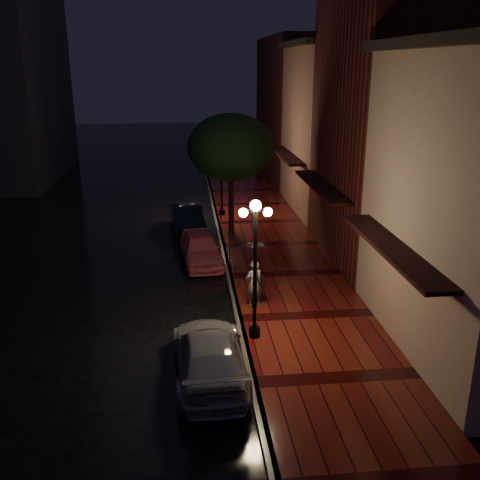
# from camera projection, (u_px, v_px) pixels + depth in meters

# --- Properties ---
(ground) EXTENTS (120.00, 120.00, 0.00)m
(ground) POSITION_uv_depth(u_px,v_px,m) (229.00, 279.00, 21.20)
(ground) COLOR black
(ground) RESTS_ON ground
(sidewalk) EXTENTS (4.50, 60.00, 0.15)m
(sidewalk) POSITION_uv_depth(u_px,v_px,m) (285.00, 275.00, 21.40)
(sidewalk) COLOR #490D0D
(sidewalk) RESTS_ON ground
(curb) EXTENTS (0.25, 60.00, 0.15)m
(curb) POSITION_uv_depth(u_px,v_px,m) (229.00, 277.00, 21.18)
(curb) COLOR #595451
(curb) RESTS_ON ground
(storefront_mid) EXTENTS (5.00, 8.00, 11.00)m
(storefront_mid) POSITION_uv_depth(u_px,v_px,m) (393.00, 131.00, 22.05)
(storefront_mid) COLOR #511914
(storefront_mid) RESTS_ON ground
(storefront_far) EXTENTS (5.00, 8.00, 9.00)m
(storefront_far) POSITION_uv_depth(u_px,v_px,m) (338.00, 132.00, 29.92)
(storefront_far) COLOR #8C5951
(storefront_far) RESTS_ON ground
(storefront_extra) EXTENTS (5.00, 12.00, 10.00)m
(storefront_extra) POSITION_uv_depth(u_px,v_px,m) (301.00, 109.00, 39.21)
(storefront_extra) COLOR #511914
(storefront_extra) RESTS_ON ground
(streetlamp_near) EXTENTS (0.96, 0.36, 4.31)m
(streetlamp_near) POSITION_uv_depth(u_px,v_px,m) (255.00, 262.00, 15.70)
(streetlamp_near) COLOR black
(streetlamp_near) RESTS_ON sidewalk
(streetlamp_far) EXTENTS (0.96, 0.36, 4.31)m
(streetlamp_far) POSITION_uv_depth(u_px,v_px,m) (222.00, 171.00, 28.92)
(streetlamp_far) COLOR black
(streetlamp_far) RESTS_ON sidewalk
(street_tree) EXTENTS (4.16, 4.16, 5.80)m
(street_tree) POSITION_uv_depth(u_px,v_px,m) (231.00, 149.00, 25.59)
(street_tree) COLOR black
(street_tree) RESTS_ON sidewalk
(pink_car) EXTENTS (1.95, 4.11, 1.36)m
(pink_car) POSITION_uv_depth(u_px,v_px,m) (201.00, 248.00, 22.70)
(pink_car) COLOR #DA5966
(pink_car) RESTS_ON ground
(navy_car) EXTENTS (1.90, 4.32, 1.38)m
(navy_car) POSITION_uv_depth(u_px,v_px,m) (187.00, 219.00, 26.99)
(navy_car) COLOR black
(navy_car) RESTS_ON ground
(silver_car) EXTENTS (2.04, 4.68, 1.34)m
(silver_car) POSITION_uv_depth(u_px,v_px,m) (209.00, 355.00, 14.41)
(silver_car) COLOR #A5A5AC
(silver_car) RESTS_ON ground
(woman_with_umbrella) EXTENTS (0.97, 0.99, 2.33)m
(woman_with_umbrella) POSITION_uv_depth(u_px,v_px,m) (254.00, 264.00, 18.01)
(woman_with_umbrella) COLOR white
(woman_with_umbrella) RESTS_ON sidewalk
(parking_meter) EXTENTS (0.14, 0.11, 1.35)m
(parking_meter) POSITION_uv_depth(u_px,v_px,m) (230.00, 243.00, 22.47)
(parking_meter) COLOR black
(parking_meter) RESTS_ON sidewalk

